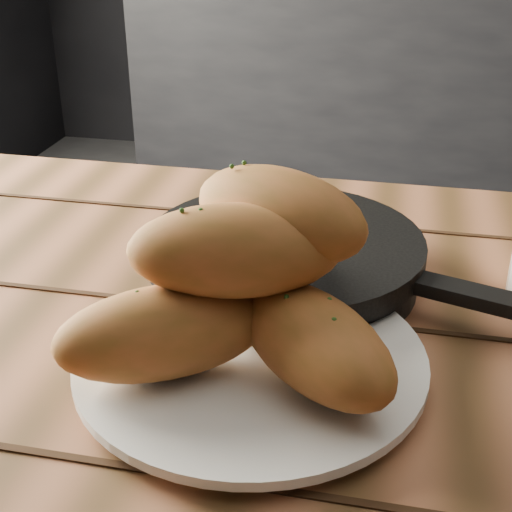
{
  "coord_description": "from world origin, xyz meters",
  "views": [
    {
      "loc": [
        -0.39,
        -1.1,
        1.08
      ],
      "look_at": [
        -0.49,
        -0.65,
        0.84
      ],
      "focal_mm": 50.0,
      "sensor_mm": 36.0,
      "label": 1
    }
  ],
  "objects_px": {
    "plate": "(251,361)",
    "table": "(308,492)",
    "bread_rolls": "(249,284)",
    "skillet": "(287,258)"
  },
  "relations": [
    {
      "from": "plate",
      "to": "bread_rolls",
      "type": "xyz_separation_m",
      "value": [
        -0.0,
        0.0,
        0.07
      ]
    },
    {
      "from": "plate",
      "to": "skillet",
      "type": "bearing_deg",
      "value": 89.0
    },
    {
      "from": "table",
      "to": "bread_rolls",
      "type": "height_order",
      "value": "bread_rolls"
    },
    {
      "from": "plate",
      "to": "skillet",
      "type": "xyz_separation_m",
      "value": [
        0.0,
        0.15,
        0.01
      ]
    },
    {
      "from": "plate",
      "to": "table",
      "type": "bearing_deg",
      "value": -17.66
    },
    {
      "from": "plate",
      "to": "skillet",
      "type": "distance_m",
      "value": 0.15
    },
    {
      "from": "table",
      "to": "bread_rolls",
      "type": "xyz_separation_m",
      "value": [
        -0.05,
        0.02,
        0.18
      ]
    },
    {
      "from": "plate",
      "to": "bread_rolls",
      "type": "distance_m",
      "value": 0.07
    },
    {
      "from": "table",
      "to": "plate",
      "type": "bearing_deg",
      "value": 162.34
    },
    {
      "from": "table",
      "to": "plate",
      "type": "relative_size",
      "value": 5.5
    }
  ]
}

